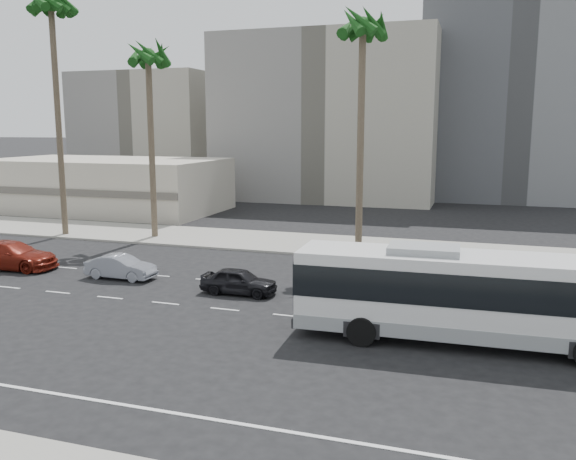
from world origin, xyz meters
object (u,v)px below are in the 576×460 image
at_px(palm_mid, 148,60).
at_px(palm_far, 51,9).
at_px(city_bus, 467,294).
at_px(car_a, 239,281).
at_px(palm_near, 363,31).
at_px(car_c, 11,255).
at_px(car_b, 121,267).

height_order(palm_mid, palm_far, palm_far).
distance_m(city_bus, car_a, 11.42).
bearing_deg(car_a, city_bus, -108.89).
bearing_deg(palm_near, car_c, -152.83).
bearing_deg(car_c, city_bus, -104.77).
bearing_deg(palm_near, city_bus, -63.61).
bearing_deg(car_c, palm_far, 17.19).
relative_size(car_c, palm_far, 0.31).
distance_m(car_b, palm_mid, 16.89).
xyz_separation_m(palm_near, palm_far, (-22.38, 0.35, 2.60)).
bearing_deg(city_bus, car_c, 168.28).
relative_size(palm_near, palm_far, 0.84).
bearing_deg(car_c, palm_near, -67.69).
bearing_deg(car_a, palm_far, 59.77).
bearing_deg(car_b, palm_near, -48.49).
height_order(city_bus, car_c, city_bus).
height_order(palm_near, palm_mid, palm_near).
height_order(car_a, car_b, car_a).
height_order(city_bus, palm_mid, palm_mid).
bearing_deg(city_bus, car_a, 159.68).
xyz_separation_m(city_bus, car_c, (-25.29, 4.42, -1.13)).
bearing_deg(city_bus, car_b, 164.42).
distance_m(car_a, palm_mid, 20.46).
relative_size(car_a, palm_near, 0.25).
xyz_separation_m(palm_near, palm_mid, (-15.46, 1.54, -0.99)).
distance_m(city_bus, palm_near, 19.43).
height_order(car_b, palm_mid, palm_mid).
relative_size(palm_mid, palm_far, 0.79).
height_order(car_a, palm_far, palm_far).
xyz_separation_m(car_a, car_c, (-14.53, 0.82, 0.15)).
height_order(car_b, palm_far, palm_far).
height_order(city_bus, car_b, city_bus).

